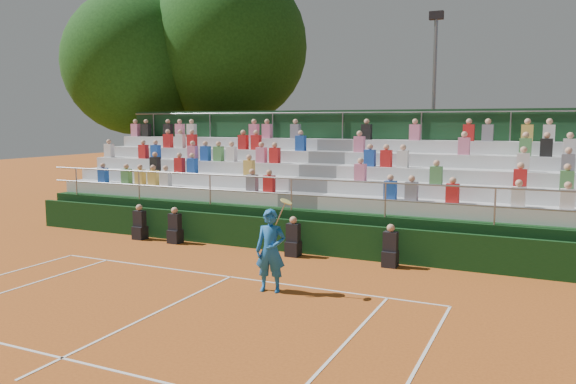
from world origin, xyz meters
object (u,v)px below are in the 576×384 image
at_px(tree_east, 228,47).
at_px(floodlight_mast, 434,97).
at_px(tennis_player, 271,251).
at_px(tree_west, 136,63).

relative_size(tree_east, floodlight_mast, 1.37).
height_order(tennis_player, tree_west, tree_west).
height_order(tennis_player, tree_east, tree_east).
xyz_separation_m(tree_west, floodlight_mast, (14.69, 2.07, -1.90)).
bearing_deg(tree_east, tennis_player, -55.86).
distance_m(tennis_player, floodlight_mast, 14.49).
bearing_deg(tree_west, tennis_player, -40.82).
bearing_deg(floodlight_mast, tree_west, -171.97).
bearing_deg(tree_east, tree_west, -151.31).
relative_size(tree_west, tree_east, 0.89).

